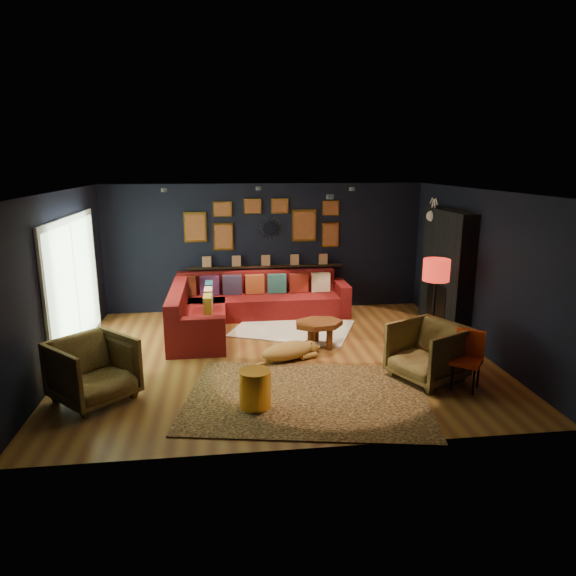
{
  "coord_description": "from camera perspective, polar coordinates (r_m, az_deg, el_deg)",
  "views": [
    {
      "loc": [
        -0.82,
        -7.66,
        3.02
      ],
      "look_at": [
        0.17,
        0.3,
        1.04
      ],
      "focal_mm": 32.0,
      "sensor_mm": 36.0,
      "label": 1
    }
  ],
  "objects": [
    {
      "name": "gallery_wall",
      "position": [
        10.48,
        -2.63,
        7.2
      ],
      "size": [
        3.15,
        0.04,
        1.02
      ],
      "color": "gold",
      "rests_on": "room_walls"
    },
    {
      "name": "dog",
      "position": [
        8.03,
        -0.05,
        -6.64
      ],
      "size": [
        1.35,
        1.03,
        0.38
      ],
      "primitive_type": null,
      "rotation": [
        0.0,
        0.0,
        0.41
      ],
      "color": "#BF9145",
      "rests_on": "leopard_rug"
    },
    {
      "name": "leopard_rug",
      "position": [
        6.92,
        2.13,
        -11.97
      ],
      "size": [
        3.48,
        2.77,
        0.02
      ],
      "primitive_type": "cube",
      "rotation": [
        0.0,
        0.0,
        -0.18
      ],
      "color": "#B27F4A",
      "rests_on": "ground"
    },
    {
      "name": "armchair_right",
      "position": [
        7.54,
        15.26,
        -6.58
      ],
      "size": [
        1.13,
        1.16,
        0.91
      ],
      "primitive_type": "imported",
      "rotation": [
        0.0,
        0.0,
        -1.1
      ],
      "color": "#B08A44",
      "rests_on": "ground"
    },
    {
      "name": "pouf",
      "position": [
        8.82,
        -9.86,
        -4.87
      ],
      "size": [
        0.58,
        0.58,
        0.38
      ],
      "primitive_type": "cylinder",
      "color": "maroon",
      "rests_on": "shag_rug"
    },
    {
      "name": "ceiling_spots",
      "position": [
        8.52,
        -1.56,
        10.75
      ],
      "size": [
        3.3,
        2.5,
        0.06
      ],
      "color": "black",
      "rests_on": "room_walls"
    },
    {
      "name": "floor_lamp",
      "position": [
        8.49,
        16.13,
        1.45
      ],
      "size": [
        0.42,
        0.42,
        1.53
      ],
      "color": "black",
      "rests_on": "ground"
    },
    {
      "name": "sectional",
      "position": [
        9.85,
        -5.61,
        -2.11
      ],
      "size": [
        3.41,
        2.69,
        0.86
      ],
      "color": "maroon",
      "rests_on": "ground"
    },
    {
      "name": "armchair_left",
      "position": [
        7.1,
        -20.86,
        -8.22
      ],
      "size": [
        1.23,
        1.23,
        0.92
      ],
      "primitive_type": "imported",
      "rotation": [
        0.0,
        0.0,
        0.78
      ],
      "color": "#B08A44",
      "rests_on": "ground"
    },
    {
      "name": "fireplace",
      "position": [
        9.63,
        17.09,
        1.25
      ],
      "size": [
        0.31,
        1.6,
        2.2
      ],
      "color": "black",
      "rests_on": "ground"
    },
    {
      "name": "room_walls",
      "position": [
        7.84,
        -0.95,
        3.36
      ],
      "size": [
        6.5,
        6.5,
        6.5
      ],
      "color": "black",
      "rests_on": "ground"
    },
    {
      "name": "orange_chair",
      "position": [
        7.43,
        19.35,
        -7.02
      ],
      "size": [
        0.53,
        0.53,
        0.81
      ],
      "rotation": [
        0.0,
        0.0,
        -0.66
      ],
      "color": "black",
      "rests_on": "ground"
    },
    {
      "name": "ledge",
      "position": [
        10.59,
        -2.49,
        2.4
      ],
      "size": [
        3.2,
        0.12,
        0.04
      ],
      "primitive_type": "cube",
      "color": "black",
      "rests_on": "room_walls"
    },
    {
      "name": "coffee_table",
      "position": [
        8.56,
        3.41,
        -4.25
      ],
      "size": [
        0.94,
        0.78,
        0.42
      ],
      "rotation": [
        0.0,
        0.0,
        0.19
      ],
      "color": "brown",
      "rests_on": "shag_rug"
    },
    {
      "name": "sliding_door",
      "position": [
        8.82,
        -22.65,
        0.19
      ],
      "size": [
        0.06,
        2.8,
        2.2
      ],
      "color": "white",
      "rests_on": "ground"
    },
    {
      "name": "deer_head",
      "position": [
        9.94,
        16.59,
        7.69
      ],
      "size": [
        0.5,
        0.28,
        0.45
      ],
      "color": "white",
      "rests_on": "fireplace"
    },
    {
      "name": "sunburst_mirror",
      "position": [
        10.51,
        -2.01,
        6.63
      ],
      "size": [
        0.47,
        0.16,
        0.47
      ],
      "color": "silver",
      "rests_on": "room_walls"
    },
    {
      "name": "floor",
      "position": [
        8.28,
        -0.91,
        -7.55
      ],
      "size": [
        6.5,
        6.5,
        0.0
      ],
      "primitive_type": "plane",
      "color": "olive",
      "rests_on": "ground"
    },
    {
      "name": "shag_rug",
      "position": [
        9.53,
        0.54,
        -4.53
      ],
      "size": [
        2.49,
        2.19,
        0.03
      ],
      "primitive_type": "cube",
      "rotation": [
        0.0,
        0.0,
        -0.4
      ],
      "color": "white",
      "rests_on": "ground"
    },
    {
      "name": "gold_stool",
      "position": [
        6.56,
        -3.68,
        -11.16
      ],
      "size": [
        0.4,
        0.4,
        0.5
      ],
      "primitive_type": "cylinder",
      "color": "gold",
      "rests_on": "ground"
    }
  ]
}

